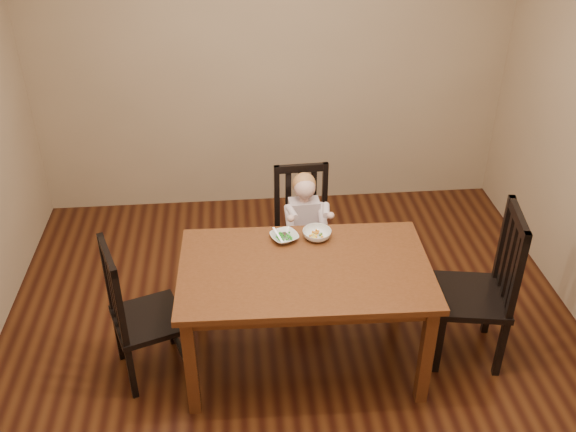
{
  "coord_description": "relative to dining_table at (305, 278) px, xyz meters",
  "views": [
    {
      "loc": [
        -0.34,
        -3.13,
        3.01
      ],
      "look_at": [
        -0.03,
        0.25,
        0.89
      ],
      "focal_mm": 40.0,
      "sensor_mm": 36.0,
      "label": 1
    }
  ],
  "objects": [
    {
      "name": "room",
      "position": [
        -0.04,
        0.09,
        0.69
      ],
      "size": [
        4.01,
        4.01,
        2.71
      ],
      "color": "#47230F",
      "rests_on": "ground"
    },
    {
      "name": "dining_table",
      "position": [
        0.0,
        0.0,
        0.0
      ],
      "size": [
        1.52,
        0.94,
        0.75
      ],
      "rotation": [
        0.0,
        0.0,
        -0.03
      ],
      "color": "#4A2711",
      "rests_on": "room"
    },
    {
      "name": "chair_child",
      "position": [
        0.08,
        0.82,
        -0.21
      ],
      "size": [
        0.42,
        0.4,
        0.94
      ],
      "rotation": [
        0.0,
        0.0,
        3.18
      ],
      "color": "black",
      "rests_on": "room"
    },
    {
      "name": "chair_left",
      "position": [
        -1.0,
        -0.01,
        -0.2
      ],
      "size": [
        0.51,
        0.53,
        0.97
      ],
      "rotation": [
        0.0,
        0.0,
        -1.23
      ],
      "color": "black",
      "rests_on": "room"
    },
    {
      "name": "chair_right",
      "position": [
        1.1,
        -0.02,
        -0.15
      ],
      "size": [
        0.52,
        0.53,
        1.07
      ],
      "rotation": [
        0.0,
        0.0,
        1.4
      ],
      "color": "black",
      "rests_on": "room"
    },
    {
      "name": "toddler",
      "position": [
        0.09,
        0.77,
        -0.09
      ],
      "size": [
        0.3,
        0.37,
        0.49
      ],
      "primitive_type": null,
      "rotation": [
        0.0,
        0.0,
        3.18
      ],
      "color": "beige",
      "rests_on": "chair_child"
    },
    {
      "name": "bowl_peas",
      "position": [
        -0.1,
        0.29,
        0.11
      ],
      "size": [
        0.22,
        0.22,
        0.04
      ],
      "primitive_type": "imported",
      "rotation": [
        0.0,
        0.0,
        0.37
      ],
      "color": "white",
      "rests_on": "dining_table"
    },
    {
      "name": "bowl_veg",
      "position": [
        0.11,
        0.29,
        0.12
      ],
      "size": [
        0.24,
        0.24,
        0.06
      ],
      "primitive_type": "imported",
      "rotation": [
        0.0,
        0.0,
        0.43
      ],
      "color": "white",
      "rests_on": "dining_table"
    },
    {
      "name": "fork",
      "position": [
        -0.14,
        0.27,
        0.13
      ],
      "size": [
        0.06,
        0.11,
        0.04
      ],
      "rotation": [
        0.0,
        0.0,
        0.42
      ],
      "color": "silver",
      "rests_on": "bowl_peas"
    }
  ]
}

